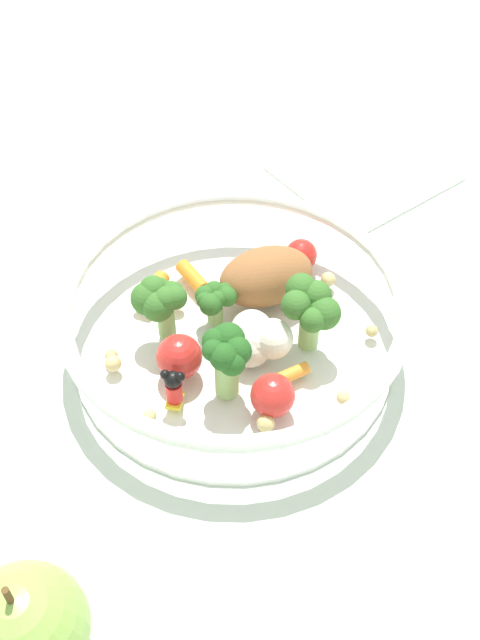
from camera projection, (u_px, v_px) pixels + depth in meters
name	position (u px, v px, depth m)	size (l,w,h in m)	color
ground_plane	(236.00, 353.00, 0.55)	(2.40, 2.40, 0.00)	silver
food_container	(241.00, 318.00, 0.54)	(0.24, 0.24, 0.06)	white
loose_apple	(25.00, 628.00, 0.39)	(0.07, 0.07, 0.08)	#8CB74C
folded_napkin	(364.00, 172.00, 0.70)	(0.14, 0.12, 0.01)	white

